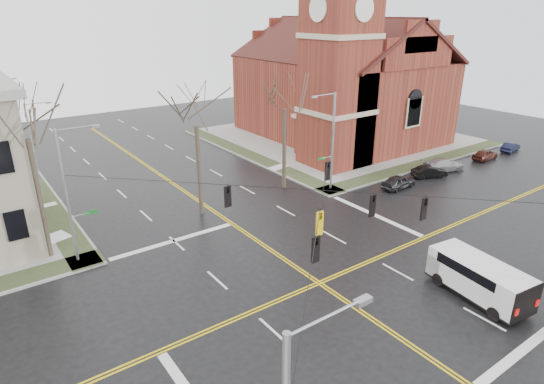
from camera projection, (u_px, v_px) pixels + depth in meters
ground at (319, 283)px, 28.27m from camera, size 120.00×120.00×0.00m
sidewalks at (319, 282)px, 28.25m from camera, size 80.00×80.00×0.17m
road_markings at (319, 283)px, 28.27m from camera, size 100.00×100.00×0.01m
church at (340, 74)px, 57.29m from camera, size 24.28×27.48×27.50m
signal_pole_ne at (331, 139)px, 41.26m from camera, size 2.75×0.22×9.00m
signal_pole_nw at (69, 193)px, 28.97m from camera, size 2.75×0.22×9.00m
span_wires at (323, 190)px, 25.98m from camera, size 23.02×23.02×0.03m
traffic_signals at (331, 206)px, 25.76m from camera, size 8.21×8.26×1.30m
streetlight_north_a at (34, 143)px, 41.96m from camera, size 2.30×0.20×8.00m
streetlight_north_b at (4, 108)px, 57.04m from camera, size 2.30×0.20×8.00m
cargo_van at (476, 275)px, 26.65m from camera, size 3.05×6.24×2.28m
parked_car_a at (398, 182)px, 43.23m from camera, size 3.92×1.74×1.31m
parked_car_b at (429, 172)px, 46.11m from camera, size 3.80×2.53×1.18m
parked_car_c at (443, 165)px, 47.94m from camera, size 5.01×3.10×1.35m
parked_car_d at (485, 154)px, 51.64m from camera, size 3.65×1.54×1.23m
parked_car_e at (510, 147)px, 54.70m from camera, size 3.50×1.63×1.11m
tree_nw_far at (25, 130)px, 27.99m from camera, size 4.00×4.00×12.33m
tree_nw_near at (196, 120)px, 35.11m from camera, size 4.00×4.00×10.97m
tree_ne at (285, 103)px, 40.25m from camera, size 4.00×4.00×11.27m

